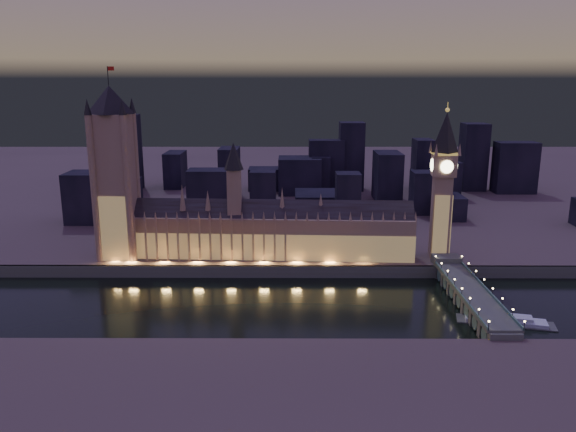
{
  "coord_description": "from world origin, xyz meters",
  "views": [
    {
      "loc": [
        6.59,
        -306.01,
        126.77
      ],
      "look_at": [
        5.0,
        55.0,
        38.0
      ],
      "focal_mm": 35.0,
      "sensor_mm": 36.0,
      "label": 1
    }
  ],
  "objects_px": {
    "elizabeth_tower": "(443,173)",
    "westminster_bridge": "(469,294)",
    "victoria_tower": "(115,165)",
    "palace_of_westminster": "(263,230)",
    "river_boat": "(506,320)"
  },
  "relations": [
    {
      "from": "palace_of_westminster",
      "to": "river_boat",
      "type": "bearing_deg",
      "value": -34.27
    },
    {
      "from": "victoria_tower",
      "to": "palace_of_westminster",
      "type": "bearing_deg",
      "value": -0.11
    },
    {
      "from": "elizabeth_tower",
      "to": "westminster_bridge",
      "type": "xyz_separation_m",
      "value": [
        1.13,
        -65.37,
        -59.87
      ]
    },
    {
      "from": "victoria_tower",
      "to": "elizabeth_tower",
      "type": "xyz_separation_m",
      "value": [
        218.0,
        -0.01,
        -4.92
      ]
    },
    {
      "from": "victoria_tower",
      "to": "elizabeth_tower",
      "type": "distance_m",
      "value": 218.06
    },
    {
      "from": "victoria_tower",
      "to": "river_boat",
      "type": "height_order",
      "value": "victoria_tower"
    },
    {
      "from": "westminster_bridge",
      "to": "victoria_tower",
      "type": "bearing_deg",
      "value": 163.39
    },
    {
      "from": "river_boat",
      "to": "elizabeth_tower",
      "type": "bearing_deg",
      "value": 98.32
    },
    {
      "from": "palace_of_westminster",
      "to": "victoria_tower",
      "type": "bearing_deg",
      "value": 179.89
    },
    {
      "from": "victoria_tower",
      "to": "elizabeth_tower",
      "type": "height_order",
      "value": "victoria_tower"
    },
    {
      "from": "elizabeth_tower",
      "to": "palace_of_westminster",
      "type": "bearing_deg",
      "value": -179.91
    },
    {
      "from": "river_boat",
      "to": "palace_of_westminster",
      "type": "bearing_deg",
      "value": 145.73
    },
    {
      "from": "river_boat",
      "to": "westminster_bridge",
      "type": "bearing_deg",
      "value": 115.45
    },
    {
      "from": "victoria_tower",
      "to": "westminster_bridge",
      "type": "xyz_separation_m",
      "value": [
        219.13,
        -65.38,
        -64.79
      ]
    },
    {
      "from": "elizabeth_tower",
      "to": "victoria_tower",
      "type": "bearing_deg",
      "value": 180.0
    }
  ]
}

